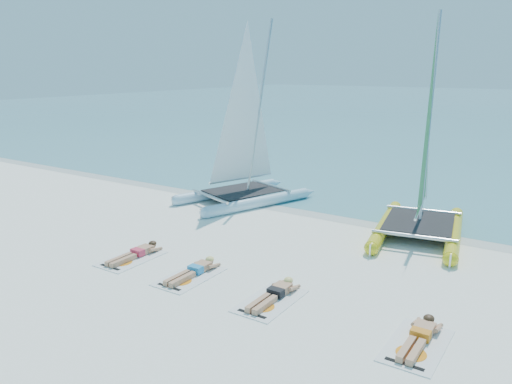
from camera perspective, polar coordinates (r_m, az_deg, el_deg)
ground at (r=13.60m, az=-2.96°, el=-7.92°), size 140.00×140.00×0.00m
wet_sand_strip at (r=18.08m, az=7.38°, el=-2.37°), size 140.00×1.40×0.01m
catamaran_blue at (r=19.04m, az=-1.33°, el=5.11°), size 4.10×5.73×7.09m
catamaran_yellow at (r=16.37m, az=18.79°, el=3.20°), size 3.32×5.66×7.02m
towel_a at (r=14.16m, az=-14.03°, el=-7.39°), size 1.00×1.85×0.02m
sunbather_a at (r=14.24m, az=-13.49°, el=-6.76°), size 0.37×1.73×0.26m
towel_b at (r=12.74m, az=-7.58°, el=-9.56°), size 1.00×1.85×0.02m
sunbather_b at (r=12.83m, az=-7.03°, el=-8.83°), size 0.37×1.73×0.26m
towel_c at (r=11.44m, az=1.65°, el=-12.32°), size 1.00×1.85×0.02m
sunbather_c at (r=11.54m, az=2.17°, el=-11.48°), size 0.37×1.73×0.26m
towel_d at (r=10.28m, az=17.87°, el=-16.33°), size 1.00×1.85×0.02m
sunbather_d at (r=10.38m, az=18.22°, el=-15.32°), size 0.37×1.73×0.26m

